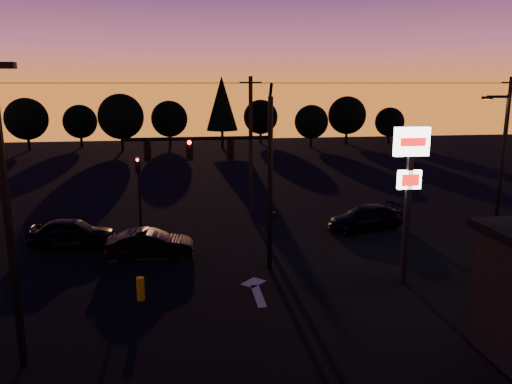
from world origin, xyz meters
TOP-DOWN VIEW (x-y plane):
  - ground at (0.00, 0.00)m, footprint 120.00×120.00m
  - lane_arrow at (0.50, 1.67)m, footprint 1.20×3.10m
  - traffic_signal_mast at (-0.10, 3.99)m, footprint 6.79×0.52m
  - secondary_signal at (-5.00, 11.49)m, footprint 0.30×0.31m
  - parking_lot_light at (-7.50, -3.00)m, footprint 1.25×0.30m
  - pylon_sign at (7.00, 1.50)m, footprint 1.50×0.28m
  - streetlight at (13.91, 5.50)m, footprint 1.55×0.35m
  - utility_pole_1 at (2.00, 14.00)m, footprint 1.40×0.26m
  - utility_pole_2 at (20.00, 14.00)m, footprint 1.40×0.26m
  - power_wires at (2.00, 14.00)m, footprint 36.00×1.22m
  - bollard at (-4.25, 1.32)m, footprint 0.32×0.32m
  - tree_0 at (-22.00, 50.00)m, footprint 5.36×5.36m
  - tree_1 at (-16.00, 53.00)m, footprint 4.54×4.54m
  - tree_2 at (-10.00, 48.00)m, footprint 5.77×5.78m
  - tree_3 at (-4.00, 52.00)m, footprint 4.95×4.95m
  - tree_4 at (3.00, 49.00)m, footprint 4.18×4.18m
  - tree_5 at (9.00, 54.00)m, footprint 4.95×4.95m
  - tree_6 at (15.00, 48.00)m, footprint 4.54×4.54m
  - tree_7 at (21.00, 51.00)m, footprint 5.36×5.36m
  - tree_8 at (27.00, 50.00)m, footprint 4.12×4.12m
  - car_left at (-8.38, 8.80)m, footprint 4.67×2.34m
  - car_mid at (-4.15, 6.38)m, footprint 4.27×1.56m
  - car_right at (8.33, 9.57)m, footprint 5.14×3.16m

SIDE VIEW (x-z plane):
  - ground at x=0.00m, z-range 0.00..0.00m
  - lane_arrow at x=0.50m, z-range 0.00..0.01m
  - bollard at x=-4.25m, z-range 0.00..0.96m
  - car_right at x=8.33m, z-range 0.00..1.39m
  - car_mid at x=-4.15m, z-range 0.00..1.40m
  - car_left at x=-8.38m, z-range 0.00..1.53m
  - secondary_signal at x=-5.00m, z-range 0.69..5.04m
  - tree_8 at x=27.00m, z-range 0.53..5.71m
  - tree_1 at x=-16.00m, z-range 0.58..6.29m
  - tree_6 at x=15.00m, z-range 0.58..6.29m
  - tree_3 at x=-4.00m, z-range 0.63..6.86m
  - tree_5 at x=9.00m, z-range 0.63..6.86m
  - tree_0 at x=-22.00m, z-range 0.69..7.43m
  - tree_7 at x=21.00m, z-range 0.69..7.43m
  - tree_2 at x=-10.00m, z-range 0.74..8.00m
  - streetlight at x=13.91m, z-range 0.42..8.42m
  - utility_pole_1 at x=2.00m, z-range 0.09..9.09m
  - utility_pole_2 at x=20.00m, z-range 0.09..9.09m
  - pylon_sign at x=7.00m, z-range 1.51..8.31m
  - traffic_signal_mast at x=-0.10m, z-range 0.65..9.23m
  - parking_lot_light at x=-7.50m, z-range 0.70..9.84m
  - tree_4 at x=3.00m, z-range 1.18..10.68m
  - power_wires at x=2.00m, z-range 8.53..8.60m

